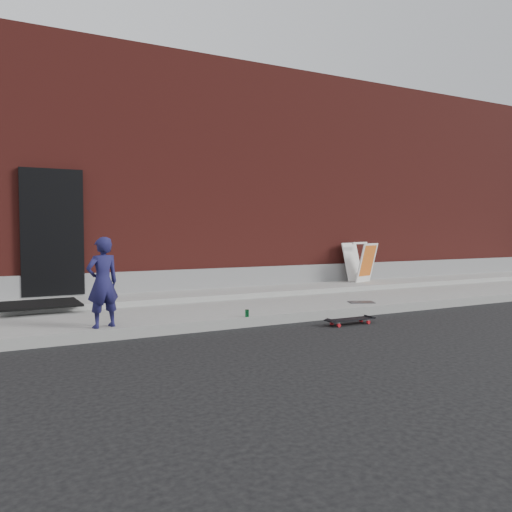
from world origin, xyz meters
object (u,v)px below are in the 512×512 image
pizza_sign (360,262)px  skateboard (350,320)px  soda_can (247,313)px  child (103,282)px

pizza_sign → skateboard: bearing=-130.8°
pizza_sign → soda_can: bearing=-148.6°
child → skateboard: bearing=153.2°
skateboard → soda_can: 1.59m
pizza_sign → soda_can: (-4.15, -2.53, -0.50)m
skateboard → pizza_sign: pizza_sign is taller
child → soda_can: size_ratio=11.13×
skateboard → pizza_sign: bearing=49.2°
child → pizza_sign: bearing=-174.6°
pizza_sign → soda_can: size_ratio=8.46×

